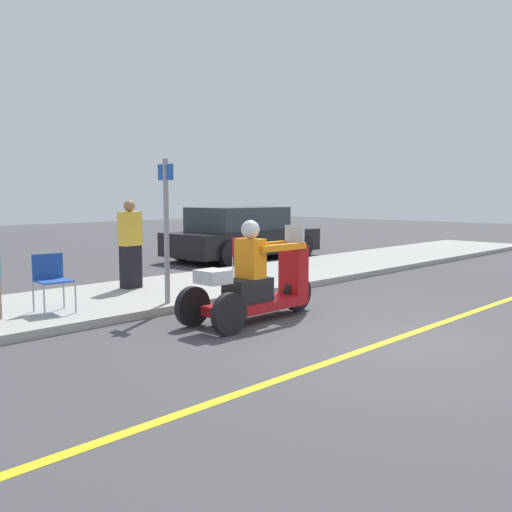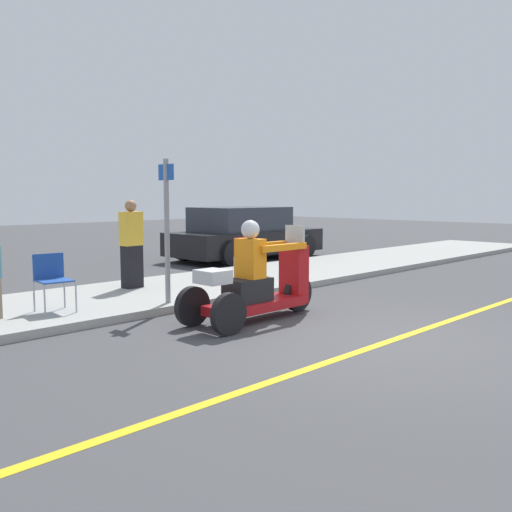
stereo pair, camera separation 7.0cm
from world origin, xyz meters
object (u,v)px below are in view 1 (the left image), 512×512
Objects in this scene: folding_chair_curbside at (51,276)px; street_sign at (166,225)px; motorcycle_trike at (257,285)px; spectator_near_curb at (130,246)px; folding_chair_set_back at (244,253)px; parked_car_lot_center at (242,234)px.

street_sign is (1.54, -0.68, 0.69)m from folding_chair_curbside.
motorcycle_trike reaches higher than folding_chair_curbside.
folding_chair_curbside is (-1.96, -0.95, -0.25)m from spectator_near_curb.
spectator_near_curb reaches higher than motorcycle_trike.
folding_chair_curbside is at bearing -154.24° from spectator_near_curb.
folding_chair_curbside is at bearing -175.73° from folding_chair_set_back.
parked_car_lot_center is at bearing 25.86° from folding_chair_curbside.
spectator_near_curb is at bearing -154.10° from parked_car_lot_center.
folding_chair_curbside is at bearing 156.20° from street_sign.
motorcycle_trike is at bearing -131.76° from folding_chair_set_back.
street_sign reaches higher than parked_car_lot_center.
spectator_near_curb is 1.74m from street_sign.
folding_chair_set_back is 1.00× the size of folding_chair_curbside.
spectator_near_curb reaches higher than folding_chair_set_back.
street_sign is at bearing -159.56° from folding_chair_set_back.
spectator_near_curb is at bearing 25.76° from folding_chair_curbside.
parked_car_lot_center reaches higher than folding_chair_set_back.
folding_chair_set_back is 2.92m from street_sign.
spectator_near_curb is 2.19m from folding_chair_curbside.
parked_car_lot_center is (5.35, 2.60, -0.19)m from spectator_near_curb.
parked_car_lot_center reaches higher than motorcycle_trike.
spectator_near_curb is 2.34m from folding_chair_set_back.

